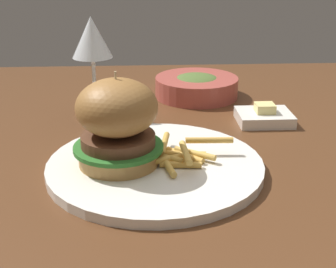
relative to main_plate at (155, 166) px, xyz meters
The scene contains 7 objects.
dining_table 0.23m from the main_plate, 64.03° to the left, with size 1.27×0.91×0.74m.
main_plate is the anchor object (origin of this frame).
burger_sandwich 0.09m from the main_plate, behind, with size 0.13×0.13×0.13m.
fries_pile 0.04m from the main_plate, ahead, with size 0.14×0.12×0.03m.
wine_glass 0.28m from the main_plate, 114.92° to the left, with size 0.07×0.07×0.19m.
butter_dish 0.28m from the main_plate, 42.25° to the left, with size 0.10×0.08×0.04m.
soup_bowl 0.37m from the main_plate, 74.41° to the left, with size 0.18×0.18×0.05m.
Camera 1 is at (-0.11, -0.79, 1.04)m, focal length 50.00 mm.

